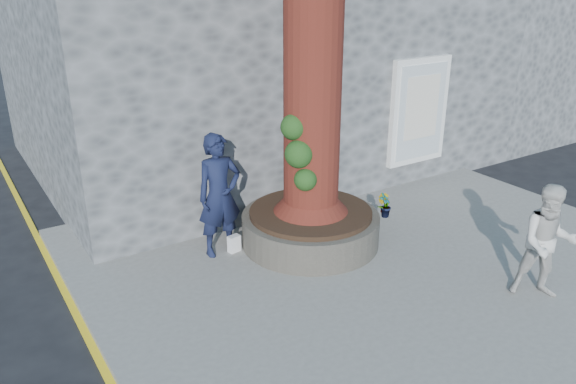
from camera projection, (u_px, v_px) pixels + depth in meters
ground at (346, 321)px, 7.62m from camera, size 120.00×120.00×0.00m
pavement at (380, 259)px, 9.13m from camera, size 9.00×8.00×0.12m
yellow_line at (98, 359)px, 6.87m from camera, size 0.10×30.00×0.01m
stone_shop at (246, 27)px, 13.32m from camera, size 10.30×8.30×6.30m
neighbour_shop at (473, 18)px, 17.38m from camera, size 6.00×8.00×6.00m
planter at (310, 227)px, 9.43m from camera, size 2.30×2.30×0.60m
man at (219, 195)px, 8.84m from camera, size 0.74×0.50×2.01m
woman at (548, 242)px, 7.71m from camera, size 1.02×1.01×1.66m
shopping_bag at (234, 244)px, 9.19m from camera, size 0.22×0.16×0.28m
plant_a at (385, 205)px, 9.00m from camera, size 0.23×0.18×0.40m
plant_b at (384, 206)px, 9.00m from camera, size 0.28×0.28×0.38m
plant_c at (300, 180)px, 10.09m from camera, size 0.29×0.29×0.37m
plant_d at (295, 182)px, 10.04m from camera, size 0.31×0.34×0.33m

